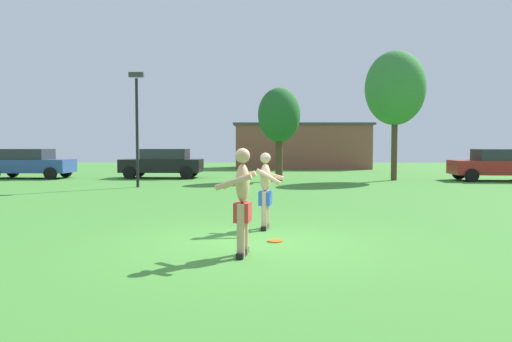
{
  "coord_description": "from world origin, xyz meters",
  "views": [
    {
      "loc": [
        0.16,
        -8.41,
        1.77
      ],
      "look_at": [
        0.07,
        1.2,
        1.25
      ],
      "focal_mm": 33.19,
      "sensor_mm": 36.0,
      "label": 1
    }
  ],
  "objects_px": {
    "lamp_post": "(137,115)",
    "player_in_blue": "(266,187)",
    "car_blue_far_end": "(30,163)",
    "tree_right_field": "(395,88)",
    "car_red_mid_lot": "(498,164)",
    "player_near": "(242,199)",
    "tree_left_field": "(279,116)",
    "car_black_near_post": "(163,163)",
    "frisbee": "(275,241)"
  },
  "relations": [
    {
      "from": "player_near",
      "to": "car_red_mid_lot",
      "type": "height_order",
      "value": "player_near"
    },
    {
      "from": "player_in_blue",
      "to": "tree_left_field",
      "type": "height_order",
      "value": "tree_left_field"
    },
    {
      "from": "player_in_blue",
      "to": "car_red_mid_lot",
      "type": "bearing_deg",
      "value": 49.45
    },
    {
      "from": "lamp_post",
      "to": "car_black_near_post",
      "type": "bearing_deg",
      "value": 91.11
    },
    {
      "from": "car_blue_far_end",
      "to": "tree_left_field",
      "type": "distance_m",
      "value": 13.61
    },
    {
      "from": "player_near",
      "to": "player_in_blue",
      "type": "distance_m",
      "value": 2.48
    },
    {
      "from": "player_near",
      "to": "tree_left_field",
      "type": "xyz_separation_m",
      "value": [
        1.21,
        15.9,
        2.3
      ]
    },
    {
      "from": "frisbee",
      "to": "car_red_mid_lot",
      "type": "height_order",
      "value": "car_red_mid_lot"
    },
    {
      "from": "player_near",
      "to": "tree_left_field",
      "type": "bearing_deg",
      "value": 85.64
    },
    {
      "from": "lamp_post",
      "to": "tree_right_field",
      "type": "height_order",
      "value": "tree_right_field"
    },
    {
      "from": "tree_left_field",
      "to": "tree_right_field",
      "type": "height_order",
      "value": "tree_right_field"
    },
    {
      "from": "car_blue_far_end",
      "to": "tree_right_field",
      "type": "bearing_deg",
      "value": -3.66
    },
    {
      "from": "player_in_blue",
      "to": "lamp_post",
      "type": "bearing_deg",
      "value": 118.1
    },
    {
      "from": "player_near",
      "to": "frisbee",
      "type": "distance_m",
      "value": 1.56
    },
    {
      "from": "lamp_post",
      "to": "player_in_blue",
      "type": "bearing_deg",
      "value": -61.9
    },
    {
      "from": "tree_right_field",
      "to": "lamp_post",
      "type": "bearing_deg",
      "value": -161.1
    },
    {
      "from": "tree_left_field",
      "to": "tree_right_field",
      "type": "xyz_separation_m",
      "value": [
        5.84,
        0.55,
        1.41
      ]
    },
    {
      "from": "tree_right_field",
      "to": "player_near",
      "type": "bearing_deg",
      "value": -113.21
    },
    {
      "from": "car_black_near_post",
      "to": "tree_right_field",
      "type": "bearing_deg",
      "value": -7.54
    },
    {
      "from": "car_black_near_post",
      "to": "car_blue_far_end",
      "type": "distance_m",
      "value": 7.08
    },
    {
      "from": "tree_right_field",
      "to": "frisbee",
      "type": "bearing_deg",
      "value": -112.96
    },
    {
      "from": "car_black_near_post",
      "to": "car_blue_far_end",
      "type": "bearing_deg",
      "value": -176.99
    },
    {
      "from": "player_in_blue",
      "to": "tree_right_field",
      "type": "xyz_separation_m",
      "value": [
        6.65,
        14.01,
        3.73
      ]
    },
    {
      "from": "car_blue_far_end",
      "to": "lamp_post",
      "type": "distance_m",
      "value": 9.2
    },
    {
      "from": "car_red_mid_lot",
      "to": "player_in_blue",
      "type": "bearing_deg",
      "value": -130.55
    },
    {
      "from": "player_in_blue",
      "to": "tree_left_field",
      "type": "distance_m",
      "value": 13.68
    },
    {
      "from": "player_near",
      "to": "car_black_near_post",
      "type": "height_order",
      "value": "player_near"
    },
    {
      "from": "player_near",
      "to": "lamp_post",
      "type": "xyz_separation_m",
      "value": [
        -4.89,
        12.36,
        2.11
      ]
    },
    {
      "from": "car_blue_far_end",
      "to": "tree_left_field",
      "type": "height_order",
      "value": "tree_left_field"
    },
    {
      "from": "player_in_blue",
      "to": "tree_left_field",
      "type": "bearing_deg",
      "value": 86.55
    },
    {
      "from": "player_in_blue",
      "to": "lamp_post",
      "type": "relative_size",
      "value": 0.34
    },
    {
      "from": "car_black_near_post",
      "to": "car_red_mid_lot",
      "type": "distance_m",
      "value": 17.22
    },
    {
      "from": "car_black_near_post",
      "to": "lamp_post",
      "type": "xyz_separation_m",
      "value": [
        0.11,
        -5.68,
        2.2
      ]
    },
    {
      "from": "car_red_mid_lot",
      "to": "tree_right_field",
      "type": "xyz_separation_m",
      "value": [
        -5.06,
        0.32,
        3.8
      ]
    },
    {
      "from": "car_red_mid_lot",
      "to": "lamp_post",
      "type": "bearing_deg",
      "value": -167.51
    },
    {
      "from": "player_near",
      "to": "frisbee",
      "type": "bearing_deg",
      "value": 63.63
    },
    {
      "from": "player_near",
      "to": "frisbee",
      "type": "xyz_separation_m",
      "value": [
        0.56,
        1.14,
        -0.9
      ]
    },
    {
      "from": "frisbee",
      "to": "car_blue_far_end",
      "type": "height_order",
      "value": "car_blue_far_end"
    },
    {
      "from": "player_near",
      "to": "car_red_mid_lot",
      "type": "distance_m",
      "value": 20.17
    },
    {
      "from": "frisbee",
      "to": "lamp_post",
      "type": "height_order",
      "value": "lamp_post"
    },
    {
      "from": "player_in_blue",
      "to": "frisbee",
      "type": "height_order",
      "value": "player_in_blue"
    },
    {
      "from": "player_near",
      "to": "lamp_post",
      "type": "relative_size",
      "value": 0.36
    },
    {
      "from": "player_in_blue",
      "to": "lamp_post",
      "type": "height_order",
      "value": "lamp_post"
    },
    {
      "from": "car_black_near_post",
      "to": "frisbee",
      "type": "bearing_deg",
      "value": -71.78
    },
    {
      "from": "player_in_blue",
      "to": "car_black_near_post",
      "type": "xyz_separation_m",
      "value": [
        -5.41,
        15.6,
        -0.06
      ]
    },
    {
      "from": "tree_right_field",
      "to": "car_blue_far_end",
      "type": "bearing_deg",
      "value": 176.34
    },
    {
      "from": "car_blue_far_end",
      "to": "tree_right_field",
      "type": "height_order",
      "value": "tree_right_field"
    },
    {
      "from": "player_in_blue",
      "to": "tree_right_field",
      "type": "height_order",
      "value": "tree_right_field"
    },
    {
      "from": "frisbee",
      "to": "car_blue_far_end",
      "type": "relative_size",
      "value": 0.06
    },
    {
      "from": "car_blue_far_end",
      "to": "frisbee",
      "type": "bearing_deg",
      "value": -52.62
    }
  ]
}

